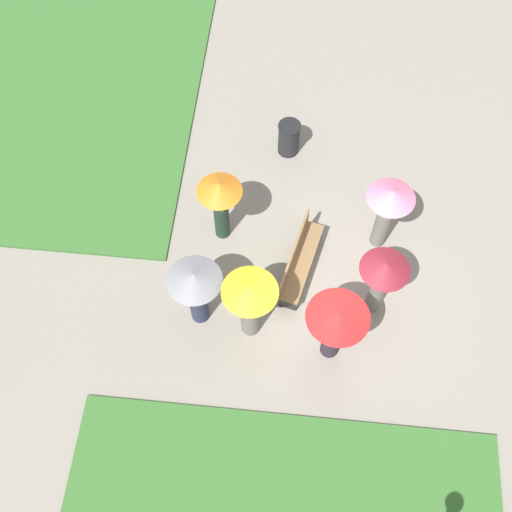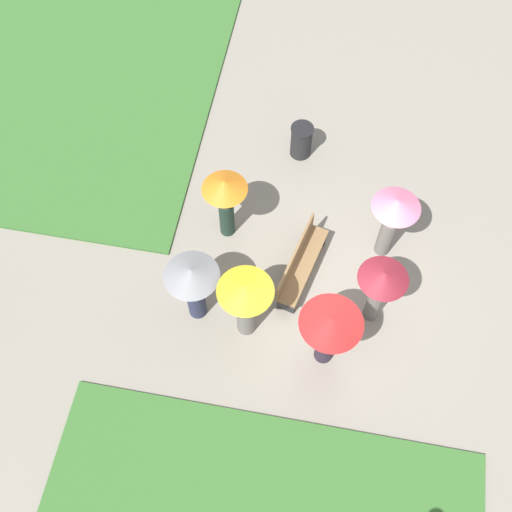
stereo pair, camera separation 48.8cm
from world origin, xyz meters
TOP-DOWN VIEW (x-y plane):
  - ground_plane at (0.00, 0.00)m, footprint 90.00×90.00m
  - lawn_patch_far at (5.51, 8.01)m, footprint 10.02×8.67m
  - park_bench at (0.57, 0.88)m, footprint 1.98×0.86m
  - trash_bin at (3.74, 1.31)m, footprint 0.53×0.53m
  - crowd_person_pink at (1.46, -0.80)m, footprint 0.97×0.97m
  - crowd_person_orange at (1.34, 2.56)m, footprint 0.93×0.93m
  - crowd_person_maroon at (-0.10, -0.69)m, footprint 0.95×0.95m
  - crowd_person_yellow at (-0.82, 1.73)m, footprint 1.05×1.05m
  - crowd_person_grey at (-0.65, 2.77)m, footprint 1.05×1.05m
  - crowd_person_red at (-1.14, 0.13)m, footprint 1.16×1.16m

SIDE VIEW (x-z plane):
  - ground_plane at x=0.00m, z-range 0.00..0.00m
  - lawn_patch_far at x=5.51m, z-range 0.00..0.06m
  - trash_bin at x=3.74m, z-range 0.00..0.87m
  - park_bench at x=0.57m, z-range 0.03..0.93m
  - crowd_person_yellow at x=-0.82m, z-range 0.33..2.19m
  - crowd_person_grey at x=-0.65m, z-range 0.37..2.16m
  - crowd_person_red at x=-1.14m, z-range 0.39..2.18m
  - crowd_person_orange at x=1.34m, z-range 0.39..2.23m
  - crowd_person_maroon at x=-0.10m, z-range 0.41..2.22m
  - crowd_person_pink at x=1.46m, z-range 0.38..2.26m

